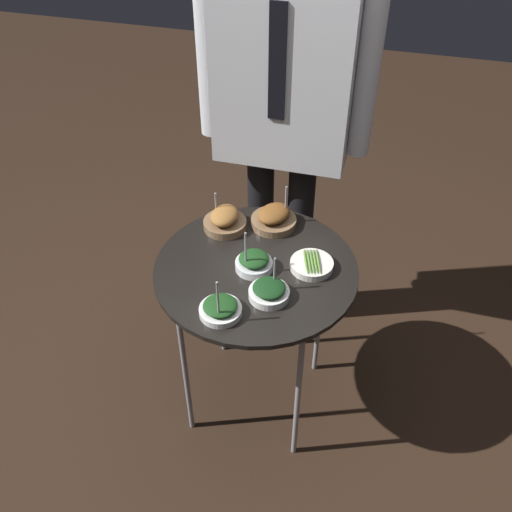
% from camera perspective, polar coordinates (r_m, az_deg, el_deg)
% --- Properties ---
extents(ground_plane, '(8.00, 8.00, 0.00)m').
position_cam_1_polar(ground_plane, '(2.46, -0.00, -13.75)').
color(ground_plane, black).
extents(serving_cart, '(0.69, 0.69, 0.72)m').
position_cam_1_polar(serving_cart, '(1.95, -0.00, -2.24)').
color(serving_cart, black).
rests_on(serving_cart, ground_plane).
extents(bowl_spinach_back_right, '(0.13, 0.13, 0.17)m').
position_cam_1_polar(bowl_spinach_back_right, '(1.90, -0.22, -0.65)').
color(bowl_spinach_back_right, silver).
rests_on(bowl_spinach_back_right, serving_cart).
extents(bowl_spinach_mid_right, '(0.13, 0.13, 0.14)m').
position_cam_1_polar(bowl_spinach_mid_right, '(1.80, 1.32, -3.55)').
color(bowl_spinach_mid_right, white).
rests_on(bowl_spinach_mid_right, serving_cart).
extents(bowl_asparagus_front_right, '(0.15, 0.15, 0.03)m').
position_cam_1_polar(bowl_asparagus_front_right, '(1.92, 5.59, -0.86)').
color(bowl_asparagus_front_right, silver).
rests_on(bowl_asparagus_front_right, serving_cart).
extents(bowl_roast_near_rim, '(0.17, 0.17, 0.16)m').
position_cam_1_polar(bowl_roast_near_rim, '(2.08, 1.80, 3.82)').
color(bowl_roast_near_rim, brown).
rests_on(bowl_roast_near_rim, serving_cart).
extents(bowl_roast_front_center, '(0.16, 0.16, 0.13)m').
position_cam_1_polar(bowl_roast_front_center, '(2.07, -3.14, 3.58)').
color(bowl_roast_front_center, brown).
rests_on(bowl_roast_front_center, serving_cart).
extents(bowl_spinach_back_left, '(0.13, 0.13, 0.17)m').
position_cam_1_polar(bowl_spinach_back_left, '(1.75, -3.58, -5.27)').
color(bowl_spinach_back_left, white).
rests_on(bowl_spinach_back_left, serving_cart).
extents(waiter_figure, '(0.65, 0.24, 1.76)m').
position_cam_1_polar(waiter_figure, '(2.12, 2.85, 15.83)').
color(waiter_figure, black).
rests_on(waiter_figure, ground_plane).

